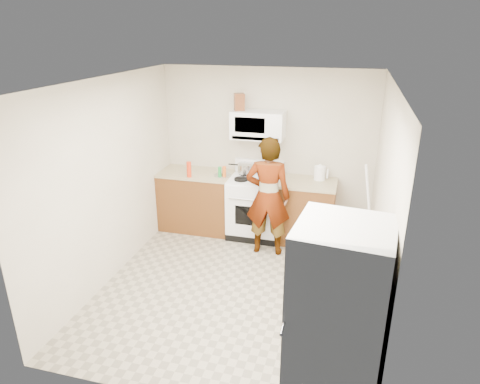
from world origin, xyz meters
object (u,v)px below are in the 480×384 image
(gas_range, at_px, (255,205))
(fridge, at_px, (337,323))
(person, at_px, (268,197))
(kettle, at_px, (320,173))
(microwave, at_px, (258,125))
(saucepan, at_px, (246,168))

(gas_range, distance_m, fridge, 3.30)
(person, bearing_deg, kettle, -138.94)
(microwave, xyz_separation_m, person, (0.29, -0.61, -0.85))
(fridge, relative_size, saucepan, 6.75)
(microwave, relative_size, person, 0.45)
(kettle, height_order, saucepan, kettle)
(gas_range, xyz_separation_m, saucepan, (-0.18, 0.13, 0.54))
(fridge, xyz_separation_m, saucepan, (-1.52, 3.12, 0.17))
(person, xyz_separation_m, saucepan, (-0.47, 0.62, 0.18))
(saucepan, bearing_deg, gas_range, -36.45)
(microwave, relative_size, saucepan, 3.02)
(person, xyz_separation_m, kettle, (0.64, 0.64, 0.19))
(gas_range, relative_size, kettle, 5.67)
(gas_range, height_order, person, person)
(microwave, height_order, kettle, microwave)
(fridge, distance_m, saucepan, 3.48)
(fridge, height_order, kettle, fridge)
(person, xyz_separation_m, fridge, (1.05, -2.51, 0.00))
(gas_range, bearing_deg, saucepan, 143.55)
(person, height_order, saucepan, person)
(gas_range, height_order, saucepan, gas_range)
(gas_range, distance_m, person, 0.67)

